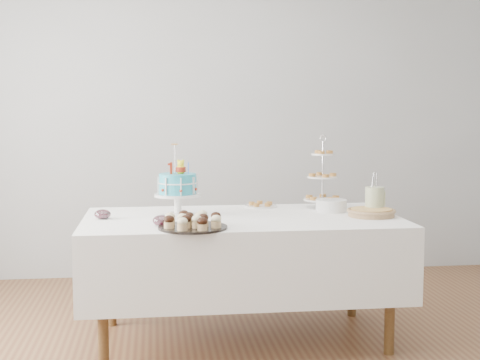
{
  "coord_description": "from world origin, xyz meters",
  "views": [
    {
      "loc": [
        -0.53,
        -3.71,
        1.42
      ],
      "look_at": [
        -0.01,
        0.3,
        1.0
      ],
      "focal_mm": 50.0,
      "sensor_mm": 36.0,
      "label": 1
    }
  ],
  "objects": [
    {
      "name": "floor",
      "position": [
        0.0,
        0.0,
        0.0
      ],
      "size": [
        5.0,
        5.0,
        0.0
      ],
      "primitive_type": "plane",
      "color": "brown",
      "rests_on": "ground"
    },
    {
      "name": "jam_bowl_a",
      "position": [
        -0.49,
        0.04,
        0.8
      ],
      "size": [
        0.11,
        0.11,
        0.06
      ],
      "color": "silver",
      "rests_on": "table"
    },
    {
      "name": "birthday_cake",
      "position": [
        -0.39,
        0.41,
        0.89
      ],
      "size": [
        0.29,
        0.29,
        0.44
      ],
      "rotation": [
        0.0,
        0.0,
        0.13
      ],
      "color": "white",
      "rests_on": "table"
    },
    {
      "name": "plate_stack",
      "position": [
        0.6,
        0.44,
        0.81
      ],
      "size": [
        0.2,
        0.2,
        0.08
      ],
      "color": "white",
      "rests_on": "table"
    },
    {
      "name": "tiered_stand",
      "position": [
        0.59,
        0.62,
        0.97
      ],
      "size": [
        0.25,
        0.25,
        0.49
      ],
      "color": "silver",
      "rests_on": "table"
    },
    {
      "name": "table",
      "position": [
        0.0,
        0.3,
        0.54
      ],
      "size": [
        1.92,
        1.02,
        0.77
      ],
      "color": "white",
      "rests_on": "floor"
    },
    {
      "name": "pie",
      "position": [
        0.79,
        0.22,
        0.8
      ],
      "size": [
        0.3,
        0.3,
        0.05
      ],
      "color": "tan",
      "rests_on": "table"
    },
    {
      "name": "cupcake_tray",
      "position": [
        -0.32,
        -0.07,
        0.81
      ],
      "size": [
        0.38,
        0.38,
        0.09
      ],
      "color": "black",
      "rests_on": "table"
    },
    {
      "name": "utensil_pitcher",
      "position": [
        0.84,
        0.3,
        0.86
      ],
      "size": [
        0.12,
        0.12,
        0.26
      ],
      "rotation": [
        0.0,
        0.0,
        -0.4
      ],
      "color": "beige",
      "rests_on": "table"
    },
    {
      "name": "jam_bowl_b",
      "position": [
        -0.84,
        0.33,
        0.8
      ],
      "size": [
        0.1,
        0.1,
        0.06
      ],
      "color": "silver",
      "rests_on": "table"
    },
    {
      "name": "walls",
      "position": [
        0.0,
        0.0,
        1.35
      ],
      "size": [
        5.04,
        4.04,
        2.7
      ],
      "color": "#9EA1A3",
      "rests_on": "floor"
    },
    {
      "name": "pastry_plate",
      "position": [
        0.18,
        0.7,
        0.78
      ],
      "size": [
        0.22,
        0.22,
        0.03
      ],
      "color": "white",
      "rests_on": "table"
    }
  ]
}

